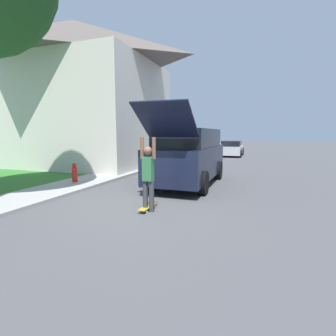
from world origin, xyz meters
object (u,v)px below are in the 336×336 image
car_down_street (232,149)px  fire_hydrant (75,173)px  skateboard (148,207)px  suv_parked (189,155)px  skateboarder (148,174)px

car_down_street → fire_hydrant: size_ratio=5.53×
car_down_street → skateboard: bearing=-90.8°
car_down_street → suv_parked: bearing=-90.6°
skateboarder → car_down_street: bearing=89.4°
car_down_street → skateboarder: (-0.18, -17.29, 0.33)m
skateboarder → skateboard: size_ratio=2.26×
suv_parked → skateboarder: bearing=-90.5°
car_down_street → skateboarder: skateboarder is taller
suv_parked → skateboard: suv_parked is taller
car_down_street → skateboarder: size_ratio=2.19×
car_down_street → fire_hydrant: (-4.27, -15.04, -0.17)m
skateboarder → skateboard: bearing=124.1°
car_down_street → fire_hydrant: 15.64m
car_down_street → skateboarder: 17.30m
car_down_street → skateboard: size_ratio=4.94×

